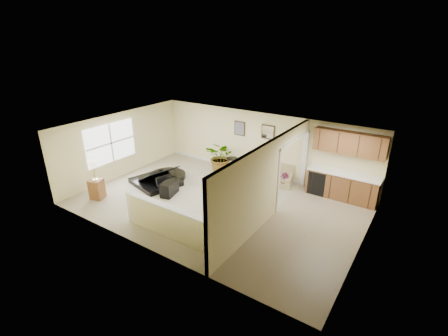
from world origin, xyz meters
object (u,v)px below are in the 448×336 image
Objects in this scene: piano at (157,166)px; accent_table at (232,164)px; lamp_stand at (96,183)px; piano_bench at (169,188)px; small_plant at (284,182)px; loveseat at (271,174)px; palm_plant at (222,157)px.

accent_table is (1.89, 2.29, -0.24)m from piano.
piano is 2.22m from lamp_stand.
piano_bench is at bearing 39.82° from lamp_stand.
piano_bench is at bearing -138.83° from small_plant.
piano is at bearing 68.94° from lamp_stand.
loveseat is 1.36× the size of lamp_stand.
piano_bench is 2.92m from accent_table.
piano is 2.98× the size of piano_bench.
piano is at bearing -161.08° from loveseat.
piano is 1.25m from piano_bench.
piano_bench is at bearing -106.33° from accent_table.
lamp_stand is at bearing -149.24° from loveseat.
loveseat reaches higher than accent_table.
lamp_stand is (-1.87, -1.56, 0.33)m from piano_bench.
lamp_stand is at bearing -140.18° from piano_bench.
piano is 2.61m from palm_plant.
piano is 4.75m from small_plant.
loveseat is 1.41× the size of palm_plant.
piano reaches higher than small_plant.
accent_table is 1.13× the size of small_plant.
palm_plant is (0.39, 2.68, 0.40)m from piano_bench.
palm_plant is 2.75m from small_plant.
loveseat is at bearing 45.67° from lamp_stand.
piano_bench is 1.29× the size of small_plant.
lamp_stand reaches higher than accent_table.
piano is 2.97m from accent_table.
piano reaches higher than lamp_stand.
accent_table is at bearing 178.01° from small_plant.
accent_table is at bearing 64.94° from piano.
piano is 3.40× the size of accent_table.
piano reaches higher than accent_table.
lamp_stand is at bearing -139.33° from small_plant.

